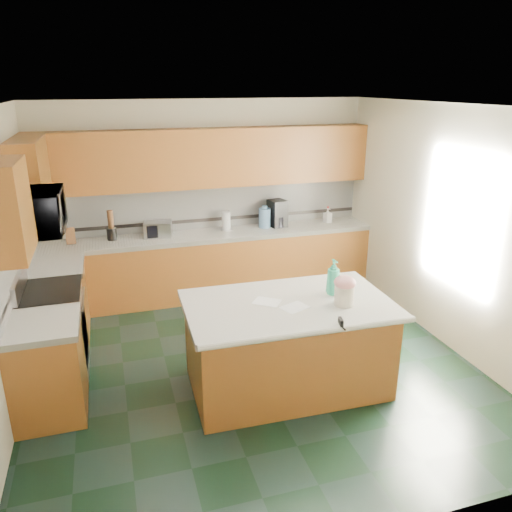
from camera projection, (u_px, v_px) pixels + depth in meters
name	position (u px, v px, depth m)	size (l,w,h in m)	color
floor	(252.00, 364.00, 5.43)	(4.60, 4.60, 0.00)	black
ceiling	(251.00, 106.00, 4.54)	(4.60, 4.60, 0.00)	white
wall_back	(206.00, 198.00, 7.08)	(4.60, 0.04, 2.70)	#EAE2C5
wall_front	(365.00, 367.00, 2.89)	(4.60, 0.04, 2.70)	#EAE2C5
wall_right	(449.00, 228.00, 5.62)	(0.04, 4.60, 2.70)	#EAE2C5
back_base_cab	(212.00, 266.00, 7.09)	(4.60, 0.60, 0.86)	#4D2F10
back_countertop	(211.00, 235.00, 6.94)	(4.60, 0.64, 0.06)	white
back_upper_cab	(207.00, 158.00, 6.72)	(4.60, 0.33, 0.78)	#4D2F10
back_backsplash	(206.00, 206.00, 7.09)	(4.60, 0.02, 0.63)	silver
back_accent_band	(207.00, 220.00, 7.15)	(4.60, 0.01, 0.05)	black
left_base_cab_rear	(60.00, 303.00, 5.91)	(0.60, 0.82, 0.86)	#4D2F10
left_counter_rear	(54.00, 267.00, 5.75)	(0.64, 0.82, 0.06)	white
left_base_cab_front	(48.00, 371.00, 4.52)	(0.60, 0.72, 0.86)	#4D2F10
left_counter_front	(41.00, 325.00, 4.37)	(0.64, 0.72, 0.06)	white
left_backsplash	(13.00, 262.00, 4.89)	(0.02, 2.30, 0.63)	silver
left_accent_band	(17.00, 281.00, 4.96)	(0.01, 2.30, 0.05)	black
left_upper_cab_rear	(30.00, 175.00, 5.49)	(0.33, 1.09, 0.78)	#4D2F10
left_upper_cab_front	(4.00, 210.00, 3.99)	(0.33, 0.72, 0.78)	#4D2F10
range_body	(54.00, 333.00, 5.19)	(0.60, 0.76, 0.88)	#B7B7BC
range_oven_door	(84.00, 332.00, 5.28)	(0.02, 0.68, 0.55)	black
range_cooktop	(48.00, 292.00, 5.04)	(0.62, 0.78, 0.04)	black
range_handle	(83.00, 299.00, 5.16)	(0.02, 0.02, 0.66)	#B7B7BC
range_backguard	(19.00, 284.00, 4.93)	(0.06, 0.76, 0.18)	#B7B7BC
microwave	(36.00, 212.00, 4.76)	(0.73, 0.50, 0.41)	#B7B7BC
island_base	(287.00, 347.00, 4.92)	(1.87, 1.07, 0.86)	#4D2F10
island_top	(288.00, 305.00, 4.77)	(1.97, 1.17, 0.06)	white
island_bullnose	(312.00, 333.00, 4.24)	(0.06, 0.06, 1.97)	white
treat_jar	(344.00, 295.00, 4.68)	(0.19, 0.19, 0.20)	beige
treat_jar_lid	(345.00, 282.00, 4.63)	(0.21, 0.21, 0.13)	pink
treat_jar_knob	(345.00, 278.00, 4.62)	(0.02, 0.02, 0.07)	tan
treat_jar_knob_end_l	(342.00, 278.00, 4.61)	(0.04, 0.04, 0.04)	tan
treat_jar_knob_end_r	(349.00, 278.00, 4.63)	(0.04, 0.04, 0.04)	tan
soap_bottle_island	(333.00, 277.00, 4.89)	(0.14, 0.14, 0.36)	teal
paper_sheet_a	(295.00, 307.00, 4.65)	(0.25, 0.19, 0.00)	white
paper_sheet_b	(267.00, 302.00, 4.77)	(0.25, 0.19, 0.00)	white
clamp_body	(341.00, 323.00, 4.32)	(0.03, 0.10, 0.09)	black
clamp_handle	(344.00, 328.00, 4.28)	(0.02, 0.02, 0.07)	black
knife_block	(70.00, 236.00, 6.44)	(0.12, 0.10, 0.21)	#472814
utensil_crock	(112.00, 234.00, 6.61)	(0.13, 0.13, 0.16)	black
utensil_bundle	(110.00, 219.00, 6.55)	(0.08, 0.08, 0.24)	#472814
toaster_oven	(158.00, 229.00, 6.75)	(0.36, 0.25, 0.21)	#B7B7BC
toaster_oven_door	(159.00, 231.00, 6.64)	(0.32, 0.01, 0.17)	black
paper_towel	(226.00, 221.00, 7.04)	(0.12, 0.12, 0.26)	white
paper_towel_base	(226.00, 229.00, 7.09)	(0.18, 0.18, 0.01)	#B7B7BC
water_jug	(265.00, 218.00, 7.16)	(0.17, 0.17, 0.28)	#628FC0
water_jug_neck	(265.00, 207.00, 7.11)	(0.08, 0.08, 0.04)	#628FC0
coffee_maker	(277.00, 213.00, 7.21)	(0.23, 0.25, 0.38)	black
coffee_carafe	(279.00, 222.00, 7.20)	(0.16, 0.16, 0.16)	black
soap_bottle_back	(328.00, 215.00, 7.43)	(0.10, 0.10, 0.22)	white
soap_back_cap	(328.00, 207.00, 7.39)	(0.02, 0.02, 0.03)	red
window_light_proxy	(460.00, 220.00, 5.38)	(0.02, 1.40, 1.10)	white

